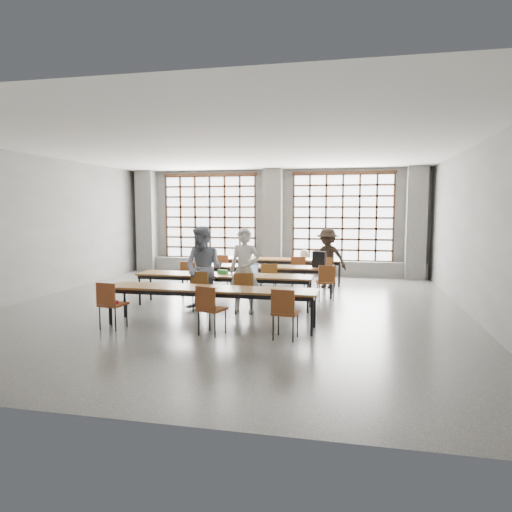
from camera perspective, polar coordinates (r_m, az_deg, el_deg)
The scene contains 40 objects.
floor at distance 10.27m, azimuth -2.92°, elevation -6.45°, with size 11.00×11.00×0.00m, color #4D4D4B.
ceiling at distance 10.11m, azimuth -3.02°, elevation 13.32°, with size 11.00×11.00×0.00m, color silver.
wall_back at distance 15.41m, azimuth 2.34°, elevation 4.28°, with size 10.00×10.00×0.00m, color #5B5B59.
wall_front at distance 4.94m, azimuth -19.69°, elevation 0.29°, with size 10.00×10.00×0.00m, color #5B5B59.
wall_left at distance 12.32m, azimuth -26.10°, elevation 3.24°, with size 11.00×11.00×0.00m, color #5B5B59.
wall_right at distance 9.99m, azimuth 25.99°, elevation 2.75°, with size 11.00×11.00×0.00m, color #5B5B59.
column_left at distance 16.51m, azimuth -13.45°, elevation 4.23°, with size 0.60×0.55×3.50m, color #565653.
column_mid at distance 15.13m, azimuth 2.16°, elevation 4.25°, with size 0.60×0.55×3.50m, color #565653.
column_right at distance 15.03m, azimuth 19.36°, elevation 3.90°, with size 0.60×0.55×3.50m, color #565653.
window_left at distance 15.87m, azimuth -5.77°, elevation 4.84°, with size 3.32×0.12×3.00m.
window_right at distance 15.11m, azimuth 10.76°, elevation 4.71°, with size 3.32×0.12×3.00m.
sill_ledge at distance 15.33m, azimuth 2.19°, elevation -1.35°, with size 9.80×0.35×0.50m, color #565653.
desk_row_a at distance 13.50m, azimuth 2.23°, elevation -0.59°, with size 4.00×0.70×0.73m.
desk_row_b at distance 11.80m, azimuth 0.09°, elevation -1.54°, with size 4.00×0.70×0.73m.
desk_row_c at distance 10.30m, azimuth -4.03°, elevation -2.66°, with size 4.00×0.70×0.73m.
desk_row_d at distance 8.60m, azimuth -5.69°, elevation -4.40°, with size 4.00×0.70×0.73m.
chair_back_left at distance 13.21m, azimuth -4.22°, elevation -1.30°, with size 0.44×0.44×0.88m.
chair_back_mid at distance 12.78m, azimuth 5.31°, elevation -1.56°, with size 0.45×0.46×0.88m.
chair_back_right at distance 12.71m, azimuth 8.77°, elevation -1.64°, with size 0.52×0.52×0.88m.
chair_mid_left at distance 11.66m, azimuth -8.29°, elevation -2.33°, with size 0.43×0.43×0.88m.
chair_mid_centre at distance 11.13m, azimuth 1.56°, elevation -2.66°, with size 0.53×0.53×0.88m.
chair_mid_right at distance 10.96m, azimuth 8.74°, elevation -2.86°, with size 0.50×0.50×0.88m.
chair_front_left at distance 9.82m, azimuth -6.78°, elevation -3.87°, with size 0.47×0.47×0.88m.
chair_front_right at distance 9.56m, azimuth -1.52°, elevation -4.09°, with size 0.49×0.49×0.88m.
chair_near_left at distance 8.74m, azimuth -17.76°, elevation -5.34°, with size 0.47×0.48×0.88m.
chair_near_mid at distance 7.99m, azimuth -5.84°, elevation -6.14°, with size 0.52×0.52×0.88m.
chair_near_right at distance 7.69m, azimuth 3.58°, elevation -6.60°, with size 0.46×0.47×0.88m.
student_male at distance 9.63m, azimuth -1.43°, elevation -1.84°, with size 0.66×0.43×1.80m, color silver.
student_female at distance 9.88m, azimuth -6.52°, elevation -1.59°, with size 0.89×0.69×1.83m, color #19284B.
student_back at distance 12.80m, azimuth 8.92°, elevation -0.27°, with size 1.07×0.62×1.66m, color black.
laptop_front at distance 10.24m, azimuth -0.84°, elevation -1.97°, with size 0.42×0.37×0.26m.
laptop_back at distance 13.43m, azimuth 7.96°, elevation -0.13°, with size 0.40×0.35×0.26m.
mouse at distance 10.05m, azimuth 1.15°, elevation -2.37°, with size 0.10×0.06×0.04m, color silver.
green_box at distance 10.37m, azimuth -4.18°, elevation -1.98°, with size 0.25×0.09×0.09m, color #2C8735.
phone at distance 10.14m, azimuth -3.21°, elevation -2.37°, with size 0.13×0.06×0.01m, color black.
paper_sheet_b at distance 11.81m, azimuth -1.39°, elevation -1.21°, with size 0.30×0.21×0.00m, color white.
paper_sheet_c at distance 11.77m, azimuth 0.56°, elevation -1.23°, with size 0.30×0.21×0.00m, color silver.
backpack at distance 11.59m, azimuth 7.90°, elevation -0.40°, with size 0.32×0.20×0.40m, color black.
plastic_bag at distance 13.40m, azimuth 6.07°, elevation 0.23°, with size 0.26×0.21×0.29m, color silver.
red_pouch at distance 8.81m, azimuth -17.44°, elevation -5.48°, with size 0.20×0.08×0.06m, color maroon.
Camera 1 is at (2.60, -9.68, 2.21)m, focal length 32.00 mm.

